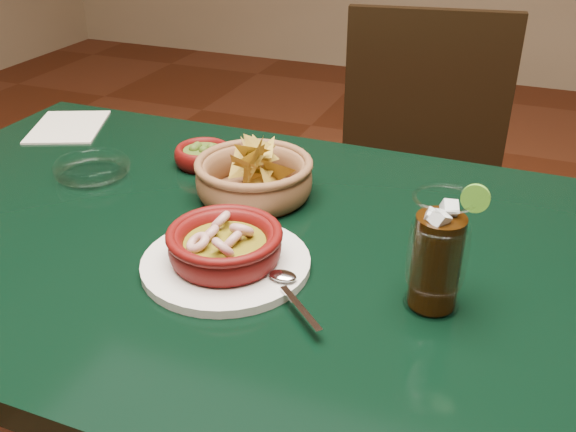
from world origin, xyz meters
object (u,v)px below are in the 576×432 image
at_px(chip_basket, 254,177).
at_px(dining_table, 212,282).
at_px(shrimp_plate, 225,249).
at_px(cola_drink, 437,254).
at_px(dining_chair, 417,192).

bearing_deg(chip_basket, dining_table, -100.19).
xyz_separation_m(dining_table, shrimp_plate, (0.07, -0.09, 0.13)).
bearing_deg(cola_drink, dining_table, 169.24).
relative_size(dining_chair, shrimp_plate, 3.22).
height_order(dining_table, chip_basket, chip_basket).
bearing_deg(dining_table, dining_chair, 74.62).
distance_m(dining_chair, chip_basket, 0.67).
xyz_separation_m(dining_table, chip_basket, (0.02, 0.12, 0.13)).
relative_size(shrimp_plate, cola_drink, 1.68).
relative_size(dining_table, chip_basket, 5.30).
relative_size(dining_table, cola_drink, 6.90).
bearing_deg(cola_drink, chip_basket, 149.90).
bearing_deg(chip_basket, shrimp_plate, -76.03).
bearing_deg(shrimp_plate, dining_chair, 81.39).
xyz_separation_m(shrimp_plate, chip_basket, (-0.05, 0.21, 0.01)).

